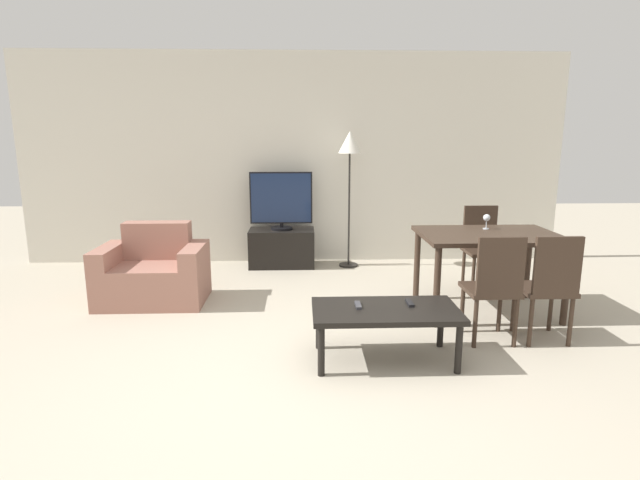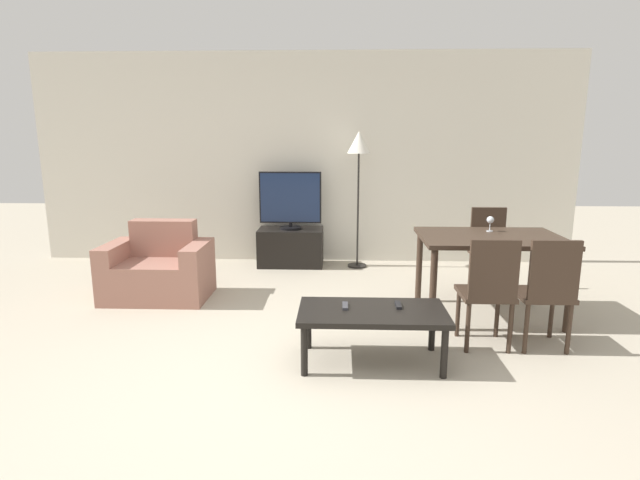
% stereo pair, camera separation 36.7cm
% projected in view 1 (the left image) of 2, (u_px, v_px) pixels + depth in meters
% --- Properties ---
extents(ground_plane, '(18.00, 18.00, 0.00)m').
position_uv_depth(ground_plane, '(290.00, 391.00, 3.30)').
color(ground_plane, '#B2A893').
extents(wall_back, '(7.05, 0.06, 2.70)m').
position_uv_depth(wall_back, '(294.00, 159.00, 6.50)').
color(wall_back, silver).
rests_on(wall_back, ground_plane).
extents(armchair, '(1.03, 0.70, 0.78)m').
position_uv_depth(armchair, '(154.00, 274.00, 5.04)').
color(armchair, '#9E6B5B').
rests_on(armchair, ground_plane).
extents(tv_stand, '(0.83, 0.46, 0.48)m').
position_uv_depth(tv_stand, '(282.00, 248.00, 6.42)').
color(tv_stand, black).
rests_on(tv_stand, ground_plane).
extents(tv, '(0.79, 0.28, 0.73)m').
position_uv_depth(tv, '(281.00, 201.00, 6.29)').
color(tv, black).
rests_on(tv, tv_stand).
extents(coffee_table, '(1.08, 0.57, 0.41)m').
position_uv_depth(coffee_table, '(386.00, 314.00, 3.69)').
color(coffee_table, black).
rests_on(coffee_table, ground_plane).
extents(dining_table, '(1.27, 0.88, 0.76)m').
position_uv_depth(dining_table, '(488.00, 243.00, 4.67)').
color(dining_table, '#38281E').
rests_on(dining_table, ground_plane).
extents(dining_chair_near, '(0.40, 0.40, 0.90)m').
position_uv_depth(dining_chair_near, '(494.00, 284.00, 3.96)').
color(dining_chair_near, '#38281E').
rests_on(dining_chair_near, ground_plane).
extents(dining_chair_far, '(0.40, 0.40, 0.90)m').
position_uv_depth(dining_chair_far, '(482.00, 243.00, 5.45)').
color(dining_chair_far, '#38281E').
rests_on(dining_chair_far, ground_plane).
extents(dining_chair_near_right, '(0.40, 0.40, 0.90)m').
position_uv_depth(dining_chair_near_right, '(549.00, 283.00, 3.98)').
color(dining_chair_near_right, '#38281E').
rests_on(dining_chair_near_right, ground_plane).
extents(floor_lamp, '(0.29, 0.29, 1.71)m').
position_uv_depth(floor_lamp, '(350.00, 152.00, 6.16)').
color(floor_lamp, black).
rests_on(floor_lamp, ground_plane).
extents(remote_primary, '(0.04, 0.15, 0.02)m').
position_uv_depth(remote_primary, '(358.00, 305.00, 3.71)').
color(remote_primary, '#38383D').
rests_on(remote_primary, coffee_table).
extents(remote_secondary, '(0.04, 0.15, 0.02)m').
position_uv_depth(remote_secondary, '(410.00, 303.00, 3.76)').
color(remote_secondary, black).
rests_on(remote_secondary, coffee_table).
extents(wine_glass_left, '(0.07, 0.07, 0.15)m').
position_uv_depth(wine_glass_left, '(487.00, 219.00, 4.84)').
color(wine_glass_left, silver).
rests_on(wine_glass_left, dining_table).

